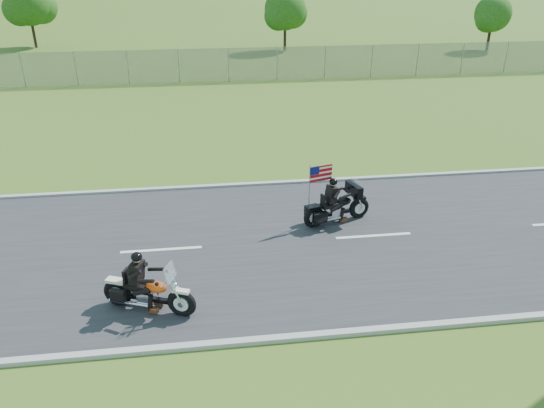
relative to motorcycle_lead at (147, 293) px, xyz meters
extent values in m
plane|color=#3A561B|center=(2.13, 2.63, -0.49)|extent=(420.00, 420.00, 0.00)
cube|color=#28282B|center=(2.13, 2.63, -0.47)|extent=(120.00, 8.00, 0.04)
cube|color=#9E9B93|center=(2.13, 6.68, -0.44)|extent=(120.00, 0.18, 0.12)
cube|color=#9E9B93|center=(2.13, -1.42, -0.44)|extent=(120.00, 0.18, 0.12)
cube|color=gray|center=(-2.87, 22.63, 0.51)|extent=(60.00, 0.03, 2.00)
cylinder|color=#382316|center=(8.13, 32.63, 0.77)|extent=(0.22, 0.22, 2.52)
sphere|color=#184512|center=(8.13, 32.63, 2.66)|extent=(3.20, 3.20, 3.20)
sphere|color=#184512|center=(8.77, 33.11, 2.30)|extent=(2.40, 2.40, 2.40)
sphere|color=#184512|center=(7.57, 32.23, 2.21)|extent=(2.24, 2.24, 2.24)
cylinder|color=#382316|center=(-11.87, 36.63, 0.91)|extent=(0.22, 0.22, 2.80)
sphere|color=#184512|center=(-11.87, 36.63, 3.01)|extent=(3.60, 3.60, 3.60)
sphere|color=#184512|center=(-11.15, 37.17, 2.61)|extent=(2.70, 2.70, 2.70)
sphere|color=#184512|center=(-12.50, 36.18, 2.51)|extent=(2.52, 2.52, 2.52)
cylinder|color=#382316|center=(24.13, 30.63, 0.63)|extent=(0.22, 0.22, 2.24)
sphere|color=#184512|center=(24.13, 30.63, 2.31)|extent=(2.80, 2.80, 2.80)
sphere|color=#184512|center=(24.69, 31.05, 1.99)|extent=(2.10, 2.10, 2.10)
sphere|color=#184512|center=(23.64, 30.28, 1.91)|extent=(1.96, 1.96, 1.96)
torus|color=black|center=(0.77, -0.31, -0.13)|extent=(0.70, 0.41, 0.69)
torus|color=black|center=(-0.70, 0.28, -0.13)|extent=(0.70, 0.41, 0.69)
ellipsoid|color=#E94E11|center=(0.23, -0.09, 0.20)|extent=(0.59, 0.47, 0.26)
cube|color=black|center=(-0.22, 0.09, 0.17)|extent=(0.58, 0.45, 0.11)
cube|color=black|center=(-0.18, 0.07, 0.53)|extent=(0.35, 0.43, 0.51)
sphere|color=black|center=(-0.14, 0.05, 0.93)|extent=(0.33, 0.33, 0.25)
cube|color=silver|center=(0.57, -0.23, 0.65)|extent=(0.19, 0.41, 0.37)
torus|color=black|center=(6.02, 3.85, -0.14)|extent=(0.69, 0.34, 0.67)
torus|color=black|center=(4.54, 3.42, -0.14)|extent=(0.69, 0.34, 0.67)
ellipsoid|color=black|center=(5.47, 3.69, 0.19)|extent=(0.57, 0.42, 0.25)
cube|color=black|center=(5.02, 3.56, 0.15)|extent=(0.55, 0.40, 0.11)
cube|color=black|center=(5.06, 3.57, 0.50)|extent=(0.31, 0.41, 0.50)
sphere|color=black|center=(5.11, 3.58, 0.89)|extent=(0.30, 0.30, 0.24)
cube|color=black|center=(5.80, 3.78, 0.50)|extent=(0.39, 0.75, 0.36)
cube|color=#B70C11|center=(4.75, 3.67, 1.14)|extent=(0.70, 0.22, 0.47)
camera|label=1|loc=(1.52, -10.13, 7.05)|focal=35.00mm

